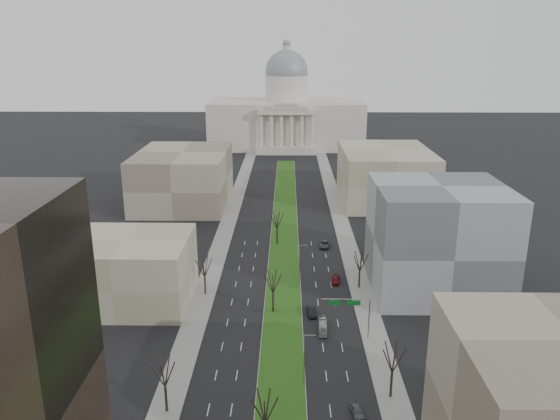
# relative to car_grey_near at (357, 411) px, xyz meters

# --- Properties ---
(ground) EXTENTS (600.00, 600.00, 0.00)m
(ground) POSITION_rel_car_grey_near_xyz_m (-11.41, 72.32, -0.70)
(ground) COLOR black
(ground) RESTS_ON ground
(median) EXTENTS (8.00, 222.03, 0.20)m
(median) POSITION_rel_car_grey_near_xyz_m (-11.41, 71.31, -0.60)
(median) COLOR #999993
(median) RESTS_ON ground
(sidewalk_left) EXTENTS (5.00, 330.00, 0.15)m
(sidewalk_left) POSITION_rel_car_grey_near_xyz_m (-28.91, 47.32, -0.62)
(sidewalk_left) COLOR gray
(sidewalk_left) RESTS_ON ground
(sidewalk_right) EXTENTS (5.00, 330.00, 0.15)m
(sidewalk_right) POSITION_rel_car_grey_near_xyz_m (6.09, 47.32, -0.62)
(sidewalk_right) COLOR gray
(sidewalk_right) RESTS_ON ground
(capitol) EXTENTS (80.00, 46.00, 55.00)m
(capitol) POSITION_rel_car_grey_near_xyz_m (-11.41, 221.91, 15.61)
(capitol) COLOR beige
(capitol) RESTS_ON ground
(building_beige_left) EXTENTS (26.00, 22.00, 14.00)m
(building_beige_left) POSITION_rel_car_grey_near_xyz_m (-44.41, 37.32, 6.30)
(building_beige_left) COLOR tan
(building_beige_left) RESTS_ON ground
(building_grey_right) EXTENTS (28.00, 26.00, 24.00)m
(building_grey_right) POSITION_rel_car_grey_near_xyz_m (22.59, 44.32, 11.30)
(building_grey_right) COLOR slate
(building_grey_right) RESTS_ON ground
(building_far_left) EXTENTS (30.00, 40.00, 18.00)m
(building_far_left) POSITION_rel_car_grey_near_xyz_m (-46.41, 112.32, 8.30)
(building_far_left) COLOR gray
(building_far_left) RESTS_ON ground
(building_far_right) EXTENTS (30.00, 40.00, 18.00)m
(building_far_right) POSITION_rel_car_grey_near_xyz_m (23.59, 117.32, 8.30)
(building_far_right) COLOR tan
(building_far_right) RESTS_ON ground
(tree_left_mid) EXTENTS (5.40, 5.40, 9.72)m
(tree_left_mid) POSITION_rel_car_grey_near_xyz_m (-28.61, 0.32, 6.30)
(tree_left_mid) COLOR black
(tree_left_mid) RESTS_ON ground
(tree_left_far) EXTENTS (5.28, 5.28, 9.50)m
(tree_left_far) POSITION_rel_car_grey_near_xyz_m (-28.61, 40.32, 6.14)
(tree_left_far) COLOR black
(tree_left_far) RESTS_ON ground
(tree_right_mid) EXTENTS (5.52, 5.52, 9.94)m
(tree_right_mid) POSITION_rel_car_grey_near_xyz_m (5.79, 4.32, 6.46)
(tree_right_mid) COLOR black
(tree_right_mid) RESTS_ON ground
(tree_right_far) EXTENTS (5.04, 5.04, 9.07)m
(tree_right_far) POSITION_rel_car_grey_near_xyz_m (5.79, 44.32, 5.83)
(tree_right_far) COLOR black
(tree_right_far) RESTS_ON ground
(tree_median_a) EXTENTS (5.40, 5.40, 9.72)m
(tree_median_a) POSITION_rel_car_grey_near_xyz_m (-13.41, -7.68, 6.30)
(tree_median_a) COLOR black
(tree_median_a) RESTS_ON ground
(tree_median_b) EXTENTS (5.40, 5.40, 9.72)m
(tree_median_b) POSITION_rel_car_grey_near_xyz_m (-13.41, 32.32, 6.30)
(tree_median_b) COLOR black
(tree_median_b) RESTS_ON ground
(tree_median_c) EXTENTS (5.40, 5.40, 9.72)m
(tree_median_c) POSITION_rel_car_grey_near_xyz_m (-13.41, 72.32, 6.30)
(tree_median_c) COLOR black
(tree_median_c) RESTS_ON ground
(streetlamp_median_b) EXTENTS (1.90, 0.20, 9.16)m
(streetlamp_median_b) POSITION_rel_car_grey_near_xyz_m (-7.65, 7.32, 4.11)
(streetlamp_median_b) COLOR gray
(streetlamp_median_b) RESTS_ON ground
(streetlamp_median_c) EXTENTS (1.90, 0.20, 9.16)m
(streetlamp_median_c) POSITION_rel_car_grey_near_xyz_m (-7.65, 47.32, 4.11)
(streetlamp_median_c) COLOR gray
(streetlamp_median_c) RESTS_ON ground
(mast_arm_signs) EXTENTS (9.12, 0.24, 8.09)m
(mast_arm_signs) POSITION_rel_car_grey_near_xyz_m (2.08, 22.35, 5.41)
(mast_arm_signs) COLOR gray
(mast_arm_signs) RESTS_ON ground
(car_grey_near) EXTENTS (2.31, 4.32, 1.40)m
(car_grey_near) POSITION_rel_car_grey_near_xyz_m (0.00, 0.00, 0.00)
(car_grey_near) COLOR #505358
(car_grey_near) RESTS_ON ground
(car_black) EXTENTS (2.10, 4.82, 1.54)m
(car_black) POSITION_rel_car_grey_near_xyz_m (-5.50, 31.34, 0.07)
(car_black) COLOR black
(car_black) RESTS_ON ground
(car_red) EXTENTS (2.45, 4.65, 1.29)m
(car_red) POSITION_rel_car_grey_near_xyz_m (0.70, 47.02, -0.06)
(car_red) COLOR maroon
(car_red) RESTS_ON ground
(car_grey_far) EXTENTS (3.17, 5.75, 1.52)m
(car_grey_far) POSITION_rel_car_grey_near_xyz_m (-0.41, 70.09, 0.06)
(car_grey_far) COLOR #424449
(car_grey_far) RESTS_ON ground
(box_van) EXTENTS (1.78, 6.55, 1.81)m
(box_van) POSITION_rel_car_grey_near_xyz_m (-3.61, 25.01, 0.21)
(box_van) COLOR #B9B9B9
(box_van) RESTS_ON ground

